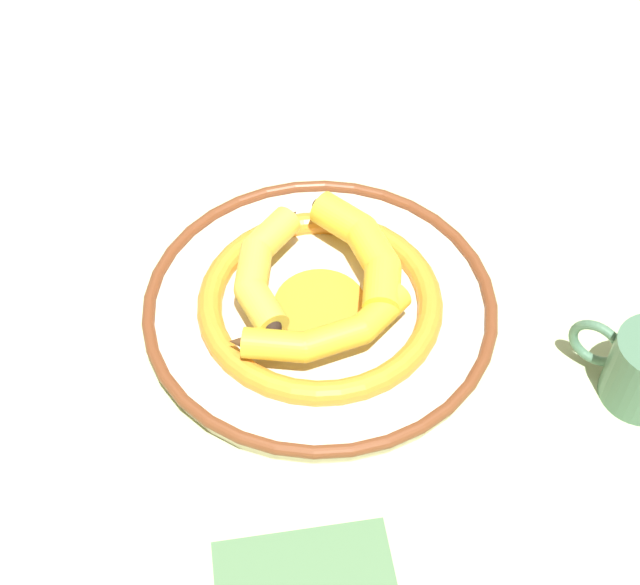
{
  "coord_description": "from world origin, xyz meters",
  "views": [
    {
      "loc": [
        0.17,
        -0.56,
        0.76
      ],
      "look_at": [
        0.03,
        0.03,
        0.04
      ],
      "focal_mm": 50.0,
      "sensor_mm": 36.0,
      "label": 1
    }
  ],
  "objects_px": {
    "decorative_bowl": "(320,305)",
    "banana_b": "(327,333)",
    "banana_c": "(367,253)",
    "banana_a": "(262,267)"
  },
  "relations": [
    {
      "from": "decorative_bowl",
      "to": "banana_a",
      "type": "height_order",
      "value": "banana_a"
    },
    {
      "from": "decorative_bowl",
      "to": "banana_c",
      "type": "distance_m",
      "value": 0.08
    },
    {
      "from": "banana_a",
      "to": "banana_c",
      "type": "xyz_separation_m",
      "value": [
        0.1,
        0.04,
        0.0
      ]
    },
    {
      "from": "decorative_bowl",
      "to": "banana_c",
      "type": "relative_size",
      "value": 2.25
    },
    {
      "from": "banana_b",
      "to": "banana_c",
      "type": "xyz_separation_m",
      "value": [
        0.02,
        0.11,
        0.0
      ]
    },
    {
      "from": "banana_a",
      "to": "banana_b",
      "type": "height_order",
      "value": "banana_a"
    },
    {
      "from": "decorative_bowl",
      "to": "banana_b",
      "type": "xyz_separation_m",
      "value": [
        0.02,
        -0.06,
        0.04
      ]
    },
    {
      "from": "banana_b",
      "to": "banana_c",
      "type": "relative_size",
      "value": 1.0
    },
    {
      "from": "decorative_bowl",
      "to": "banana_a",
      "type": "xyz_separation_m",
      "value": [
        -0.06,
        0.01,
        0.04
      ]
    },
    {
      "from": "banana_b",
      "to": "banana_c",
      "type": "bearing_deg",
      "value": 46.11
    }
  ]
}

